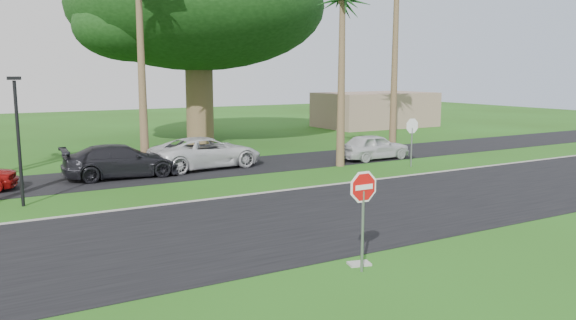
% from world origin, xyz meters
% --- Properties ---
extents(ground, '(120.00, 120.00, 0.00)m').
position_xyz_m(ground, '(0.00, 0.00, 0.00)').
color(ground, '#224812').
rests_on(ground, ground).
extents(road, '(120.00, 8.00, 0.02)m').
position_xyz_m(road, '(0.00, 2.00, 0.01)').
color(road, black).
rests_on(road, ground).
extents(parking_strip, '(120.00, 5.00, 0.02)m').
position_xyz_m(parking_strip, '(0.00, 12.50, 0.01)').
color(parking_strip, black).
rests_on(parking_strip, ground).
extents(curb, '(120.00, 0.12, 0.06)m').
position_xyz_m(curb, '(0.00, 6.05, 0.03)').
color(curb, gray).
rests_on(curb, ground).
extents(stop_sign_near, '(1.05, 0.07, 2.62)m').
position_xyz_m(stop_sign_near, '(0.50, -3.00, 1.77)').
color(stop_sign_near, gray).
rests_on(stop_sign_near, ground).
extents(stop_sign_far, '(1.05, 0.07, 2.62)m').
position_xyz_m(stop_sign_far, '(12.00, 8.00, 1.77)').
color(stop_sign_far, gray).
rests_on(stop_sign_far, ground).
extents(palm_right_near, '(5.00, 5.00, 9.50)m').
position_xyz_m(palm_right_near, '(9.00, 10.00, 8.19)').
color(palm_right_near, brown).
rests_on(palm_right_near, ground).
extents(canopy_tree, '(16.50, 16.50, 13.12)m').
position_xyz_m(canopy_tree, '(6.00, 22.00, 8.95)').
color(canopy_tree, brown).
rests_on(canopy_tree, ground).
extents(streetlight_right, '(0.45, 0.25, 4.64)m').
position_xyz_m(streetlight_right, '(-6.00, 8.50, 2.65)').
color(streetlight_right, black).
rests_on(streetlight_right, ground).
extents(building_far, '(10.00, 6.00, 3.00)m').
position_xyz_m(building_far, '(24.00, 26.00, 1.50)').
color(building_far, gray).
rests_on(building_far, ground).
extents(car_dark, '(5.33, 2.42, 1.51)m').
position_xyz_m(car_dark, '(-1.54, 12.33, 0.76)').
color(car_dark, black).
rests_on(car_dark, ground).
extents(car_minivan, '(5.81, 3.03, 1.56)m').
position_xyz_m(car_minivan, '(2.78, 12.82, 0.78)').
color(car_minivan, silver).
rests_on(car_minivan, ground).
extents(car_pickup, '(4.17, 1.70, 1.42)m').
position_xyz_m(car_pickup, '(11.82, 10.83, 0.71)').
color(car_pickup, silver).
rests_on(car_pickup, ground).
extents(utility_slab, '(0.62, 0.47, 0.06)m').
position_xyz_m(utility_slab, '(0.74, -2.57, 0.03)').
color(utility_slab, gray).
rests_on(utility_slab, ground).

